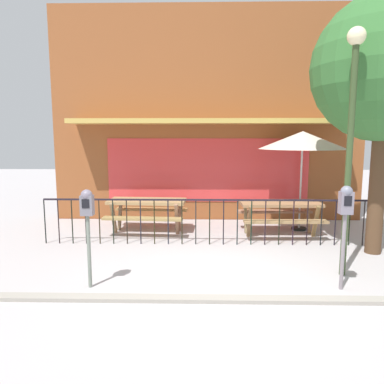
{
  "coord_description": "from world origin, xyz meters",
  "views": [
    {
      "loc": [
        -0.19,
        -5.64,
        2.26
      ],
      "look_at": [
        -0.38,
        2.42,
        1.06
      ],
      "focal_mm": 35.09,
      "sensor_mm": 36.0,
      "label": 1
    }
  ],
  "objects_px": {
    "picnic_table_right": "(280,209)",
    "street_lamp": "(352,118)",
    "patio_umbrella": "(303,141)",
    "picnic_table_left": "(147,207)",
    "parking_meter_near": "(87,212)",
    "parking_meter_far": "(345,210)"
  },
  "relations": [
    {
      "from": "street_lamp",
      "to": "picnic_table_left",
      "type": "bearing_deg",
      "value": 142.9
    },
    {
      "from": "street_lamp",
      "to": "patio_umbrella",
      "type": "bearing_deg",
      "value": 88.76
    },
    {
      "from": "parking_meter_near",
      "to": "patio_umbrella",
      "type": "bearing_deg",
      "value": 41.67
    },
    {
      "from": "parking_meter_far",
      "to": "street_lamp",
      "type": "bearing_deg",
      "value": 68.15
    },
    {
      "from": "patio_umbrella",
      "to": "parking_meter_near",
      "type": "xyz_separation_m",
      "value": [
        -4.06,
        -3.62,
        -1.0
      ]
    },
    {
      "from": "picnic_table_left",
      "to": "picnic_table_right",
      "type": "distance_m",
      "value": 3.09
    },
    {
      "from": "picnic_table_right",
      "to": "picnic_table_left",
      "type": "bearing_deg",
      "value": 175.98
    },
    {
      "from": "picnic_table_right",
      "to": "parking_meter_far",
      "type": "height_order",
      "value": "parking_meter_far"
    },
    {
      "from": "picnic_table_left",
      "to": "picnic_table_right",
      "type": "height_order",
      "value": "same"
    },
    {
      "from": "picnic_table_right",
      "to": "street_lamp",
      "type": "relative_size",
      "value": 0.47
    },
    {
      "from": "picnic_table_left",
      "to": "street_lamp",
      "type": "height_order",
      "value": "street_lamp"
    },
    {
      "from": "parking_meter_far",
      "to": "street_lamp",
      "type": "relative_size",
      "value": 0.4
    },
    {
      "from": "picnic_table_right",
      "to": "parking_meter_near",
      "type": "relative_size",
      "value": 1.23
    },
    {
      "from": "parking_meter_near",
      "to": "street_lamp",
      "type": "bearing_deg",
      "value": 8.62
    },
    {
      "from": "patio_umbrella",
      "to": "street_lamp",
      "type": "distance_m",
      "value": 3.03
    },
    {
      "from": "picnic_table_right",
      "to": "street_lamp",
      "type": "xyz_separation_m",
      "value": [
        0.52,
        -2.51,
        1.93
      ]
    },
    {
      "from": "picnic_table_left",
      "to": "patio_umbrella",
      "type": "height_order",
      "value": "patio_umbrella"
    },
    {
      "from": "picnic_table_left",
      "to": "patio_umbrella",
      "type": "relative_size",
      "value": 0.79
    },
    {
      "from": "picnic_table_left",
      "to": "parking_meter_near",
      "type": "bearing_deg",
      "value": -96.84
    },
    {
      "from": "patio_umbrella",
      "to": "street_lamp",
      "type": "bearing_deg",
      "value": -91.24
    },
    {
      "from": "parking_meter_far",
      "to": "street_lamp",
      "type": "height_order",
      "value": "street_lamp"
    },
    {
      "from": "picnic_table_right",
      "to": "patio_umbrella",
      "type": "relative_size",
      "value": 0.77
    }
  ]
}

